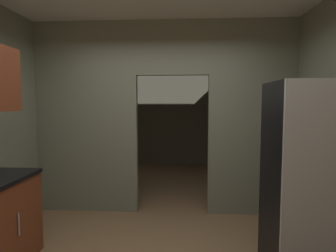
{
  "coord_description": "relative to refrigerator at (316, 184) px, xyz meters",
  "views": [
    {
      "loc": [
        0.33,
        -2.5,
        1.62
      ],
      "look_at": [
        0.11,
        0.99,
        1.33
      ],
      "focal_mm": 30.79,
      "sensor_mm": 36.0,
      "label": 1
    }
  ],
  "objects": [
    {
      "name": "refrigerator",
      "position": [
        0.0,
        0.0,
        0.0
      ],
      "size": [
        0.81,
        0.71,
        1.8
      ],
      "color": "black",
      "rests_on": "ground"
    },
    {
      "name": "adjoining_room_shell",
      "position": [
        -1.49,
        3.84,
        0.49
      ],
      "size": [
        3.75,
        3.34,
        2.78
      ],
      "color": "gray",
      "rests_on": "ground"
    },
    {
      "name": "kitchen_partition",
      "position": [
        -1.52,
        1.6,
        0.59
      ],
      "size": [
        3.75,
        0.12,
        2.78
      ],
      "color": "gray",
      "rests_on": "ground"
    }
  ]
}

